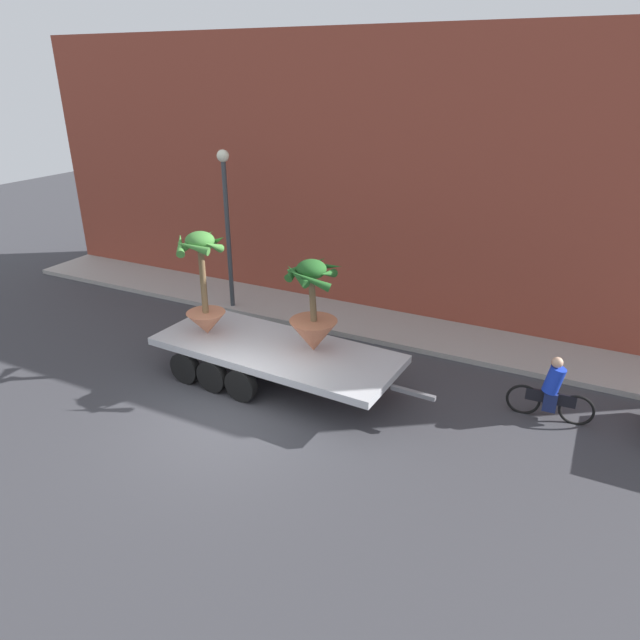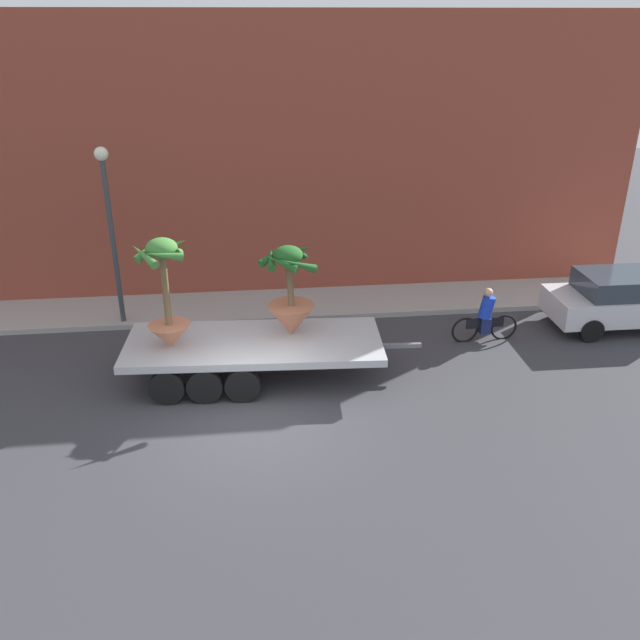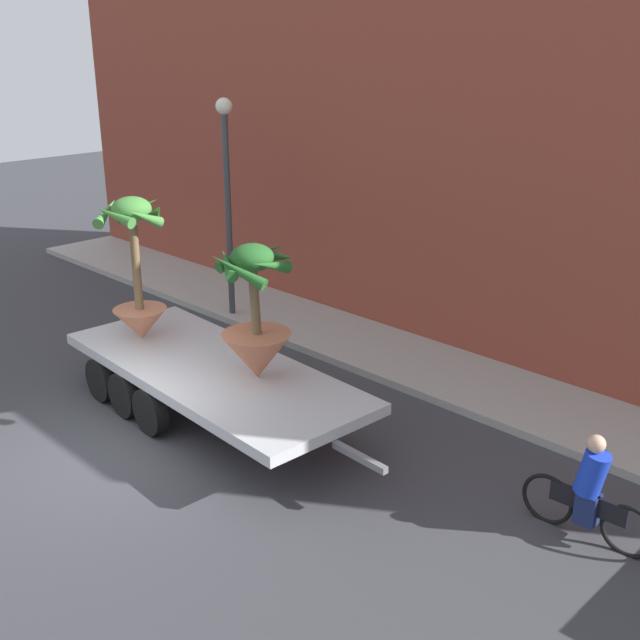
# 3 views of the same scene
# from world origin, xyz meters

# --- Properties ---
(ground_plane) EXTENTS (60.00, 60.00, 0.00)m
(ground_plane) POSITION_xyz_m (0.00, 0.00, 0.00)
(ground_plane) COLOR #38383D
(sidewalk) EXTENTS (24.00, 2.20, 0.15)m
(sidewalk) POSITION_xyz_m (0.00, 6.10, 0.07)
(sidewalk) COLOR #A39E99
(sidewalk) RESTS_ON ground
(building_facade) EXTENTS (24.00, 1.20, 8.19)m
(building_facade) POSITION_xyz_m (0.00, 7.80, 4.09)
(building_facade) COLOR brown
(building_facade) RESTS_ON ground
(flatbed_trailer) EXTENTS (7.10, 2.68, 0.98)m
(flatbed_trailer) POSITION_xyz_m (-0.17, 1.95, 0.77)
(flatbed_trailer) COLOR #B7BABF
(flatbed_trailer) RESTS_ON ground
(potted_palm_rear) EXTENTS (1.33, 1.37, 2.63)m
(potted_palm_rear) POSITION_xyz_m (-1.82, 1.80, 2.13)
(potted_palm_rear) COLOR #C17251
(potted_palm_rear) RESTS_ON flatbed_trailer
(potted_palm_middle) EXTENTS (1.39, 1.45, 2.23)m
(potted_palm_middle) POSITION_xyz_m (0.99, 2.16, 1.85)
(potted_palm_middle) COLOR #B26647
(potted_palm_middle) RESTS_ON flatbed_trailer
(cyclist) EXTENTS (1.84, 0.36, 1.54)m
(cyclist) POSITION_xyz_m (6.25, 3.25, 0.67)
(cyclist) COLOR black
(cyclist) RESTS_ON ground
(street_lamp) EXTENTS (0.36, 0.36, 4.83)m
(street_lamp) POSITION_xyz_m (-3.54, 5.30, 3.23)
(street_lamp) COLOR #383D42
(street_lamp) RESTS_ON sidewalk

